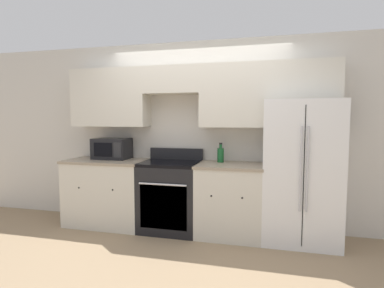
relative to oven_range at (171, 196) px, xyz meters
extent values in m
plane|color=#937A5B|center=(0.30, -0.31, -0.47)|extent=(12.00, 12.00, 0.00)
cube|color=beige|center=(0.30, 0.35, 0.83)|extent=(8.00, 0.06, 2.60)
cube|color=beige|center=(-0.95, 0.16, 1.35)|extent=(1.12, 0.33, 0.82)
cube|color=beige|center=(0.00, 0.16, 1.57)|extent=(0.78, 0.33, 0.37)
cube|color=beige|center=(1.25, 0.16, 1.35)|extent=(1.73, 0.33, 0.82)
cube|color=beige|center=(-0.95, 0.00, -0.02)|extent=(1.12, 0.62, 0.90)
cube|color=gray|center=(-0.95, 0.00, 0.45)|extent=(1.15, 0.64, 0.03)
sphere|color=black|center=(-1.20, -0.30, 0.11)|extent=(0.03, 0.03, 0.03)
sphere|color=black|center=(-0.70, -0.30, 0.11)|extent=(0.03, 0.03, 0.03)
cube|color=beige|center=(0.80, 0.00, -0.02)|extent=(0.83, 0.62, 0.90)
cube|color=gray|center=(0.80, 0.00, 0.45)|extent=(0.85, 0.64, 0.03)
sphere|color=black|center=(0.62, -0.30, 0.11)|extent=(0.03, 0.03, 0.03)
sphere|color=black|center=(0.99, -0.30, 0.11)|extent=(0.03, 0.03, 0.03)
cube|color=black|center=(0.00, 0.00, -0.03)|extent=(0.78, 0.62, 0.90)
cube|color=black|center=(0.00, -0.30, -0.07)|extent=(0.63, 0.01, 0.58)
cube|color=black|center=(0.00, 0.00, 0.44)|extent=(0.78, 0.62, 0.04)
cube|color=black|center=(0.00, 0.28, 0.54)|extent=(0.78, 0.04, 0.16)
cylinder|color=silver|center=(0.00, -0.33, 0.23)|extent=(0.63, 0.02, 0.02)
cube|color=white|center=(1.67, 0.05, 0.40)|extent=(0.90, 0.73, 1.74)
cube|color=black|center=(1.67, -0.31, 0.40)|extent=(0.01, 0.01, 1.60)
cylinder|color=#B7B7BC|center=(1.63, -0.33, 0.48)|extent=(0.02, 0.02, 0.96)
cylinder|color=#B7B7BC|center=(1.70, -0.33, 0.48)|extent=(0.02, 0.02, 0.96)
cube|color=black|center=(-0.93, 0.11, 0.61)|extent=(0.51, 0.34, 0.30)
cube|color=black|center=(-0.97, -0.06, 0.61)|extent=(0.28, 0.01, 0.19)
cube|color=#262628|center=(-0.75, -0.06, 0.61)|extent=(0.11, 0.01, 0.21)
cylinder|color=#195928|center=(0.66, 0.15, 0.56)|extent=(0.09, 0.09, 0.19)
cylinder|color=#195928|center=(0.66, 0.15, 0.68)|extent=(0.04, 0.04, 0.05)
cylinder|color=black|center=(0.66, 0.15, 0.72)|extent=(0.04, 0.04, 0.02)
camera|label=1|loc=(1.24, -3.82, 1.04)|focal=28.00mm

